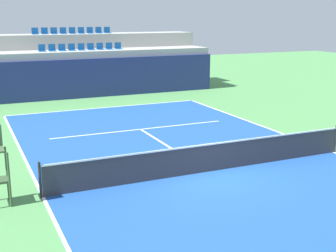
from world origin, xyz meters
TOP-DOWN VIEW (x-y plane):
  - ground_plane at (0.00, 0.00)m, footprint 80.00×80.00m
  - court_surface at (0.00, 0.00)m, footprint 11.00×24.00m
  - baseline_far at (0.00, 11.95)m, footprint 11.00×0.10m
  - sideline_left at (-5.45, 0.00)m, footprint 0.10×24.00m
  - sideline_right at (5.45, 0.00)m, footprint 0.10×24.00m
  - service_line_far at (0.00, 6.40)m, footprint 8.26×0.10m
  - centre_service_line at (0.00, 3.20)m, footprint 0.10×6.40m
  - back_wall at (0.00, 15.57)m, footprint 17.32×0.30m
  - stands_tier_lower at (0.00, 16.92)m, footprint 17.32×2.40m
  - stands_tier_upper at (0.00, 19.32)m, footprint 17.32×2.40m
  - seating_row_lower at (-0.00, 17.01)m, footprint 5.44×0.44m
  - seating_row_upper at (-0.00, 19.41)m, footprint 5.44×0.44m
  - tennis_net at (0.00, 0.00)m, footprint 11.08×0.08m

SIDE VIEW (x-z plane):
  - ground_plane at x=0.00m, z-range 0.00..0.00m
  - court_surface at x=0.00m, z-range 0.00..0.01m
  - baseline_far at x=0.00m, z-range 0.01..0.01m
  - sideline_left at x=-5.45m, z-range 0.01..0.01m
  - sideline_right at x=5.45m, z-range 0.01..0.01m
  - service_line_far at x=0.00m, z-range 0.01..0.01m
  - centre_service_line at x=0.00m, z-range 0.01..0.01m
  - tennis_net at x=0.00m, z-range -0.03..1.04m
  - back_wall at x=0.00m, z-range 0.00..2.45m
  - stands_tier_lower at x=0.00m, z-range 0.00..2.88m
  - stands_tier_upper at x=0.00m, z-range 0.00..3.84m
  - seating_row_lower at x=0.00m, z-range 2.78..3.22m
  - seating_row_upper at x=0.00m, z-range 3.74..4.18m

